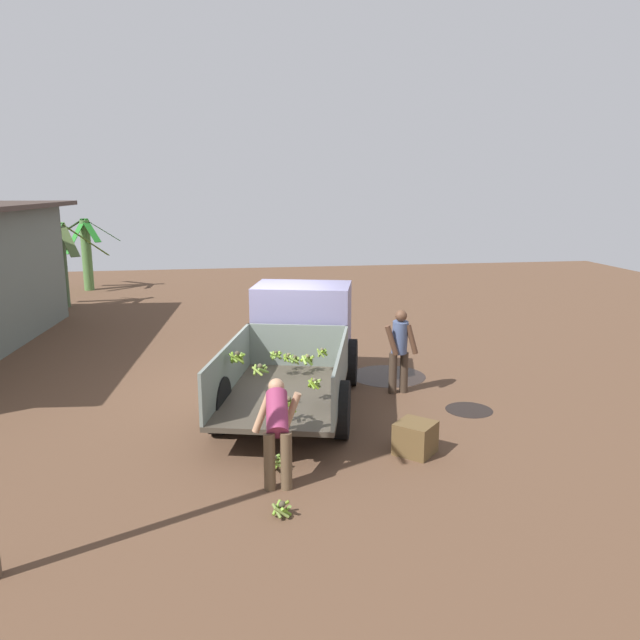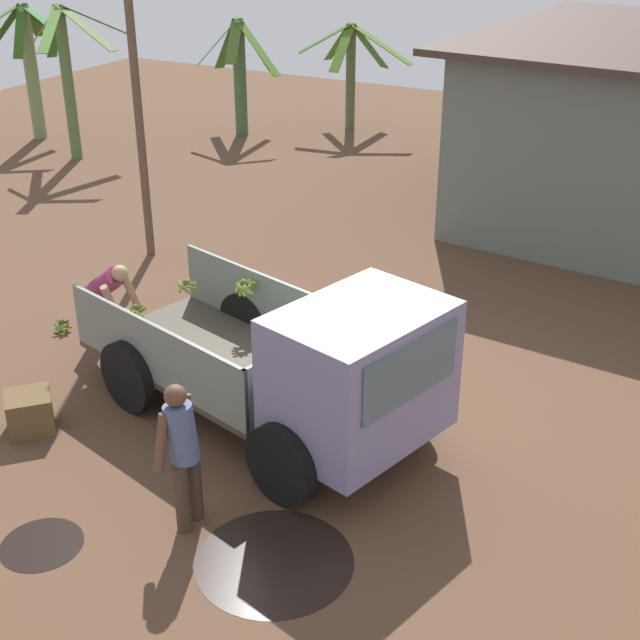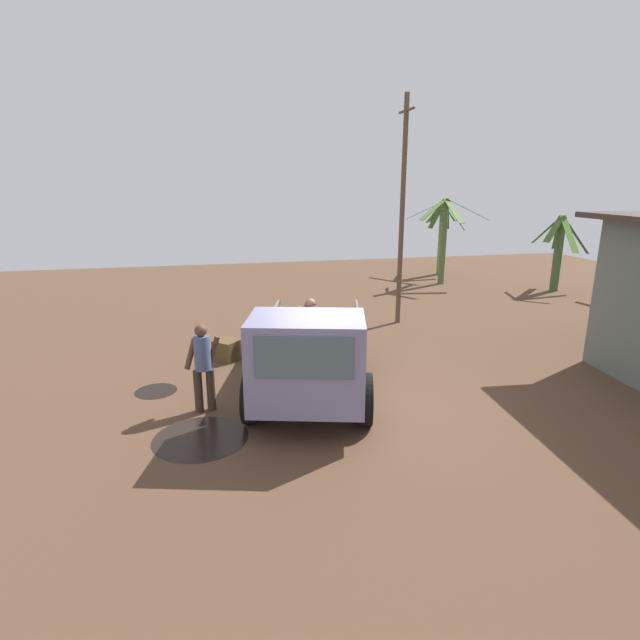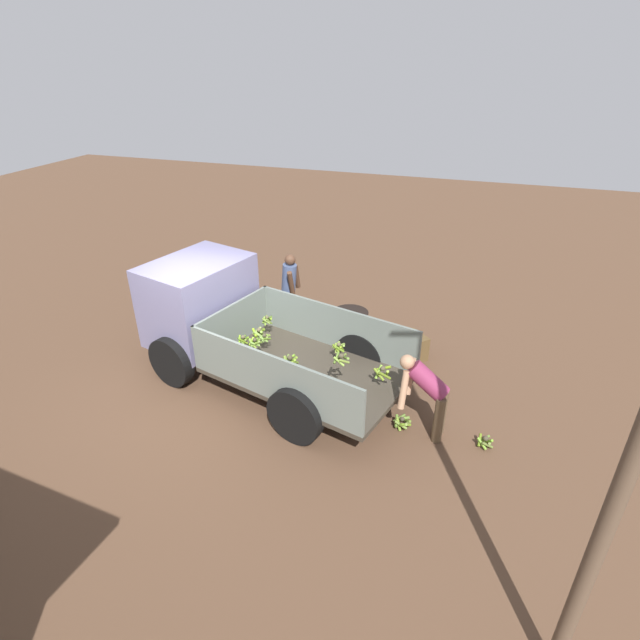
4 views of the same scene
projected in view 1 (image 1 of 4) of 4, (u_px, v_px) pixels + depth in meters
The scene contains 11 objects.
ground at pixel (264, 389), 12.08m from camera, with size 36.00×36.00×0.00m, color brown.
mud_patch_0 at pixel (388, 376), 12.89m from camera, with size 1.55×1.55×0.01m, color black.
mud_patch_1 at pixel (469, 410), 10.94m from camera, with size 0.82×0.82×0.01m, color black.
cargo_truck at pixel (299, 338), 11.88m from camera, with size 4.97×3.07×1.95m.
banana_palm_2 at pixel (87, 253), 23.06m from camera, with size 2.47×2.51×2.65m.
banana_palm_6 at pixel (63, 261), 19.82m from camera, with size 1.70×2.63×2.71m.
person_foreground_visitor at pixel (400, 347), 11.64m from camera, with size 0.36×0.67×1.62m.
person_worker_loading at pixel (277, 426), 8.17m from camera, with size 0.77×0.69×1.32m.
banana_bunch_on_ground_0 at pixel (282, 508), 7.41m from camera, with size 0.26×0.25×0.20m.
banana_bunch_on_ground_1 at pixel (275, 461), 8.62m from camera, with size 0.30×0.30×0.22m.
wooden_crate_0 at pixel (415, 438), 9.14m from camera, with size 0.52×0.52×0.48m, color brown.
Camera 1 is at (-11.54, 0.76, 3.88)m, focal length 35.00 mm.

